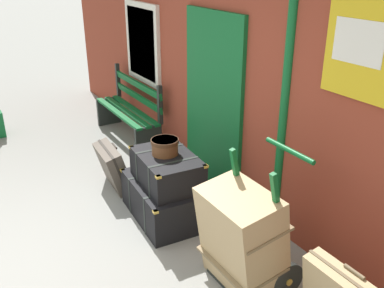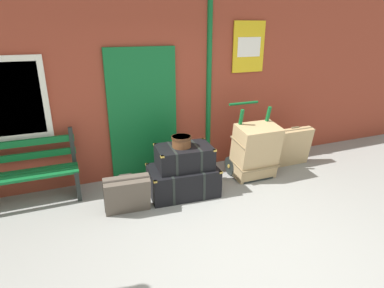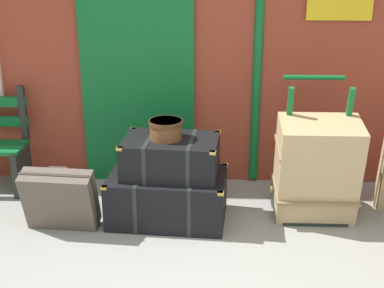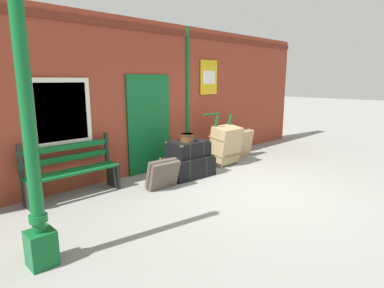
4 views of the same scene
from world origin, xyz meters
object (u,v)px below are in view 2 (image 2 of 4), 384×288
at_px(porters_trolley, 249,159).
at_px(large_brown_trunk, 255,151).
at_px(suitcase_oxblood, 294,147).
at_px(round_hatbox, 181,141).
at_px(steamer_trunk_base, 183,180).
at_px(platform_bench, 18,175).
at_px(suitcase_umber, 127,194).
at_px(steamer_trunk_middle, 184,157).

xyz_separation_m(porters_trolley, large_brown_trunk, (-0.00, -0.18, 0.20)).
bearing_deg(suitcase_oxblood, round_hatbox, -174.29).
distance_m(steamer_trunk_base, suitcase_oxblood, 2.23).
height_order(steamer_trunk_base, porters_trolley, porters_trolley).
bearing_deg(large_brown_trunk, porters_trolley, 90.00).
xyz_separation_m(platform_bench, large_brown_trunk, (3.52, -0.52, 0.02)).
height_order(steamer_trunk_base, round_hatbox, round_hatbox).
xyz_separation_m(large_brown_trunk, suitcase_oxblood, (0.93, 0.19, -0.12)).
height_order(platform_bench, large_brown_trunk, platform_bench).
distance_m(platform_bench, porters_trolley, 3.54).
bearing_deg(platform_bench, large_brown_trunk, -8.44).
distance_m(porters_trolley, suitcase_umber, 2.22).
bearing_deg(round_hatbox, steamer_trunk_base, -70.86).
bearing_deg(steamer_trunk_middle, steamer_trunk_base, -144.64).
xyz_separation_m(round_hatbox, porters_trolley, (1.29, 0.21, -0.56)).
relative_size(steamer_trunk_base, suitcase_umber, 1.70).
xyz_separation_m(steamer_trunk_middle, suitcase_umber, (-0.91, -0.26, -0.30)).
distance_m(round_hatbox, porters_trolley, 1.42).
height_order(steamer_trunk_base, steamer_trunk_middle, steamer_trunk_middle).
relative_size(large_brown_trunk, suitcase_umber, 1.51).
bearing_deg(steamer_trunk_base, large_brown_trunk, 2.60).
distance_m(steamer_trunk_middle, large_brown_trunk, 1.26).
height_order(platform_bench, suitcase_oxblood, platform_bench).
bearing_deg(platform_bench, porters_trolley, -5.62).
bearing_deg(porters_trolley, round_hatbox, -170.83).
bearing_deg(large_brown_trunk, round_hatbox, -178.55).
bearing_deg(round_hatbox, suitcase_oxblood, 5.71).
distance_m(steamer_trunk_base, suitcase_umber, 0.92).
bearing_deg(suitcase_umber, large_brown_trunk, 7.72).
height_order(steamer_trunk_base, suitcase_umber, suitcase_umber).
bearing_deg(porters_trolley, suitcase_oxblood, 0.85).
xyz_separation_m(steamer_trunk_base, suitcase_oxblood, (2.21, 0.25, 0.14)).
xyz_separation_m(large_brown_trunk, suitcase_umber, (-2.16, -0.29, -0.19)).
bearing_deg(steamer_trunk_base, suitcase_oxblood, 6.38).
xyz_separation_m(round_hatbox, suitcase_oxblood, (2.22, 0.22, -0.48)).
height_order(steamer_trunk_middle, large_brown_trunk, large_brown_trunk).
relative_size(steamer_trunk_base, suitcase_oxblood, 1.46).
bearing_deg(suitcase_oxblood, large_brown_trunk, -168.50).
relative_size(porters_trolley, suitcase_oxblood, 1.65).
relative_size(platform_bench, steamer_trunk_base, 1.52).
xyz_separation_m(steamer_trunk_middle, suitcase_oxblood, (2.18, 0.23, -0.23)).
bearing_deg(suitcase_oxblood, steamer_trunk_middle, -174.08).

